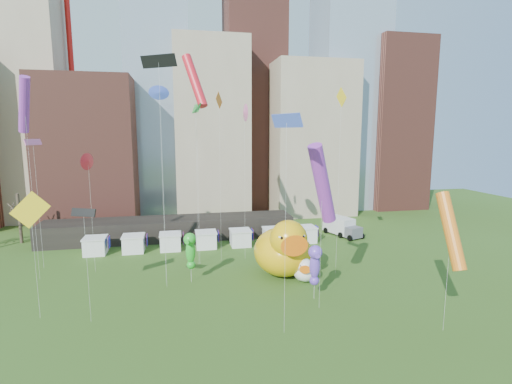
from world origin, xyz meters
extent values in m
cube|color=gray|center=(-30.00, 62.00, 21.00)|extent=(14.00, 12.00, 42.00)
cube|color=brown|center=(-18.00, 56.00, 13.00)|extent=(16.00, 14.00, 26.00)
cube|color=#8C9EB2|center=(-6.00, 64.00, 27.50)|extent=(12.00, 12.00, 55.00)
cube|color=gray|center=(4.00, 60.00, 17.00)|extent=(14.00, 14.00, 34.00)
cube|color=brown|center=(14.00, 66.00, 34.00)|extent=(12.00, 12.00, 68.00)
cube|color=gray|center=(24.00, 58.00, 15.00)|extent=(16.00, 14.00, 30.00)
cube|color=#8C9EB2|center=(34.00, 62.00, 24.00)|extent=(14.00, 12.00, 48.00)
cube|color=brown|center=(44.00, 60.00, 18.00)|extent=(12.00, 12.00, 36.00)
cylinder|color=red|center=(-22.00, 64.00, 38.00)|extent=(1.00, 1.00, 76.00)
cylinder|color=red|center=(30.00, 64.00, 38.00)|extent=(1.00, 1.00, 76.00)
cube|color=black|center=(-4.00, 42.00, 1.60)|extent=(38.00, 6.00, 3.20)
cube|color=white|center=(-14.00, 36.00, 1.10)|extent=(2.80, 2.80, 2.20)
cube|color=red|center=(-12.20, 36.00, 1.60)|extent=(0.08, 1.40, 1.60)
cube|color=white|center=(-9.00, 36.00, 1.10)|extent=(2.80, 2.80, 2.20)
cube|color=red|center=(-7.20, 36.00, 1.60)|extent=(0.08, 1.40, 1.60)
cube|color=white|center=(-4.00, 36.00, 1.10)|extent=(2.80, 2.80, 2.20)
cube|color=red|center=(-2.20, 36.00, 1.60)|extent=(0.08, 1.40, 1.60)
cube|color=white|center=(1.00, 36.00, 1.10)|extent=(2.80, 2.80, 2.20)
cube|color=red|center=(2.80, 36.00, 1.60)|extent=(0.08, 1.40, 1.60)
cube|color=white|center=(6.00, 36.00, 1.10)|extent=(2.80, 2.80, 2.20)
cube|color=red|center=(7.80, 36.00, 1.60)|extent=(0.08, 1.40, 1.60)
cube|color=white|center=(11.00, 36.00, 1.10)|extent=(2.80, 2.80, 2.20)
cube|color=red|center=(12.80, 36.00, 1.60)|extent=(0.08, 1.40, 1.60)
cube|color=white|center=(16.00, 36.00, 1.10)|extent=(2.80, 2.80, 2.20)
cube|color=red|center=(17.80, 36.00, 1.60)|extent=(0.08, 1.40, 1.60)
cylinder|color=#382B21|center=(-26.00, 44.00, 3.75)|extent=(0.44, 0.44, 7.50)
ellipsoid|color=#E3AA0B|center=(8.95, 23.67, 2.74)|extent=(6.71, 7.85, 5.48)
ellipsoid|color=#E3AA0B|center=(8.98, 26.70, 2.60)|extent=(1.83, 1.43, 2.22)
sphere|color=#E3AA0B|center=(8.93, 21.21, 4.95)|extent=(4.16, 4.16, 4.12)
cone|color=orange|center=(8.91, 19.46, 4.81)|extent=(2.28, 1.88, 2.27)
sphere|color=white|center=(7.79, 20.09, 5.50)|extent=(0.74, 0.74, 0.74)
sphere|color=white|center=(10.05, 20.07, 5.50)|extent=(0.74, 0.74, 0.74)
sphere|color=black|center=(7.78, 19.74, 5.50)|extent=(0.37, 0.37, 0.37)
sphere|color=black|center=(10.05, 19.72, 5.50)|extent=(0.37, 0.37, 0.37)
ellipsoid|color=white|center=(10.89, 21.25, 1.13)|extent=(3.64, 3.94, 2.27)
ellipsoid|color=white|center=(11.30, 22.43, 1.07)|extent=(0.90, 0.80, 0.92)
sphere|color=white|center=(10.56, 20.29, 2.04)|extent=(2.17, 2.17, 1.70)
cone|color=orange|center=(10.33, 19.61, 1.99)|extent=(1.14, 1.03, 0.94)
sphere|color=white|center=(9.97, 20.00, 2.27)|extent=(0.31, 0.31, 0.31)
sphere|color=white|center=(10.85, 19.70, 2.27)|extent=(0.31, 0.31, 0.31)
sphere|color=black|center=(9.92, 19.87, 2.27)|extent=(0.15, 0.15, 0.15)
sphere|color=black|center=(10.81, 19.56, 2.27)|extent=(0.15, 0.15, 0.15)
cylinder|color=silver|center=(-1.60, 23.35, 1.76)|extent=(0.03, 0.03, 3.53)
ellipsoid|color=green|center=(-1.60, 23.35, 3.53)|extent=(1.28, 1.16, 2.68)
sphere|color=green|center=(-1.60, 23.20, 4.96)|extent=(1.74, 1.74, 1.37)
cone|color=green|center=(-1.60, 22.59, 4.89)|extent=(0.74, 0.96, 0.48)
sphere|color=green|center=(-1.60, 23.40, 1.99)|extent=(0.96, 0.96, 0.96)
cylinder|color=silver|center=(10.25, 16.52, 1.71)|extent=(0.03, 0.03, 3.43)
ellipsoid|color=#6841C3|center=(10.25, 16.52, 3.43)|extent=(1.18, 1.02, 2.69)
sphere|color=#6841C3|center=(10.25, 16.37, 4.87)|extent=(1.57, 1.57, 1.37)
cone|color=#6841C3|center=(10.25, 15.75, 4.80)|extent=(0.61, 0.92, 0.48)
sphere|color=#6841C3|center=(10.25, 16.57, 1.88)|extent=(0.96, 0.96, 0.96)
cube|color=silver|center=(22.70, 39.05, 1.59)|extent=(4.01, 5.65, 2.56)
cube|color=#595960|center=(23.77, 35.95, 1.08)|extent=(2.83, 2.52, 1.64)
cylinder|color=black|center=(22.09, 36.88, 0.46)|extent=(0.54, 0.96, 0.92)
cylinder|color=black|center=(24.51, 37.72, 0.46)|extent=(0.54, 0.96, 0.92)
cylinder|color=black|center=(20.95, 40.18, 0.46)|extent=(0.54, 0.96, 0.92)
cylinder|color=black|center=(23.37, 41.02, 0.46)|extent=(0.54, 0.96, 0.92)
cylinder|color=silver|center=(-0.42, 29.20, 11.21)|extent=(0.02, 0.02, 22.41)
cylinder|color=red|center=(-0.42, 29.20, 22.41)|extent=(3.24, 3.61, 6.43)
cylinder|color=silver|center=(5.62, 29.86, 9.43)|extent=(0.02, 0.02, 18.85)
cone|color=pink|center=(5.62, 29.86, 18.85)|extent=(0.29, 2.18, 2.18)
cylinder|color=silver|center=(-10.58, 15.99, 4.89)|extent=(0.02, 0.02, 9.78)
cube|color=black|center=(-10.58, 15.99, 9.78)|extent=(2.18, 1.22, 0.70)
cylinder|color=silver|center=(-15.20, 17.64, 4.94)|extent=(0.02, 0.02, 9.88)
cube|color=yellow|center=(-15.20, 17.64, 9.88)|extent=(3.25, 0.25, 3.25)
cylinder|color=silver|center=(5.51, 10.66, 8.66)|extent=(0.02, 0.02, 17.33)
cube|color=blue|center=(5.51, 10.66, 17.33)|extent=(1.69, 3.39, 1.05)
cylinder|color=silver|center=(18.71, 8.42, 4.30)|extent=(0.02, 0.02, 8.61)
cylinder|color=orange|center=(18.71, 8.42, 8.61)|extent=(1.10, 3.66, 6.21)
cylinder|color=silver|center=(10.02, 14.49, 5.90)|extent=(0.02, 0.02, 11.81)
cylinder|color=purple|center=(10.02, 14.49, 11.81)|extent=(4.17, 3.95, 7.58)
cylinder|color=silver|center=(-12.73, 29.07, 6.57)|extent=(0.02, 0.02, 13.15)
cone|color=red|center=(-12.73, 29.07, 13.15)|extent=(0.78, 1.91, 1.92)
cylinder|color=silver|center=(-19.06, 31.28, 7.66)|extent=(0.02, 0.02, 15.32)
cube|color=pink|center=(-19.06, 31.28, 15.32)|extent=(1.36, 2.23, 0.72)
cylinder|color=silver|center=(-4.22, 22.53, 11.69)|extent=(0.02, 0.02, 23.38)
cube|color=black|center=(-4.22, 22.53, 23.38)|extent=(3.60, 2.60, 1.20)
cylinder|color=silver|center=(-0.29, 29.15, 9.63)|extent=(0.02, 0.02, 19.27)
cube|color=green|center=(-0.29, 29.15, 19.27)|extent=(0.96, 3.46, 1.05)
cylinder|color=silver|center=(15.19, 22.67, 10.14)|extent=(0.02, 0.02, 20.28)
cube|color=yellow|center=(15.19, 22.67, 20.28)|extent=(0.26, 2.22, 2.23)
cylinder|color=silver|center=(-4.31, 23.66, 10.23)|extent=(0.02, 0.02, 20.47)
cone|color=blue|center=(-4.31, 23.66, 20.47)|extent=(1.43, 0.67, 1.45)
cylinder|color=silver|center=(2.50, 29.98, 10.15)|extent=(0.02, 0.02, 20.31)
cube|color=orange|center=(2.50, 29.98, 20.31)|extent=(1.02, 1.86, 2.10)
cylinder|color=silver|center=(-18.39, 27.70, 9.65)|extent=(0.02, 0.02, 19.31)
cylinder|color=purple|center=(-18.39, 27.70, 19.31)|extent=(2.67, 3.53, 5.97)
camera|label=1|loc=(-2.74, -17.92, 16.45)|focal=27.00mm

